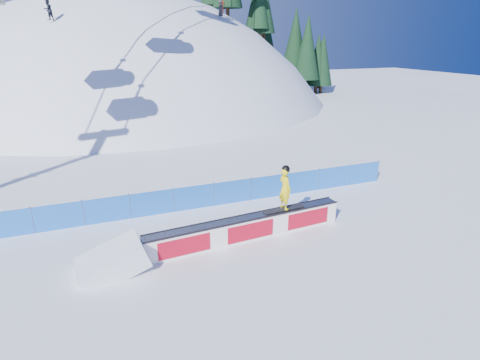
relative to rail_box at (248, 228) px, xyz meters
name	(u,v)px	position (x,y,z in m)	size (l,w,h in m)	color
ground	(223,255)	(-1.35, -0.81, -0.51)	(160.00, 160.00, 0.00)	white
snow_hill	(139,218)	(-1.35, 41.19, -18.51)	(64.00, 64.00, 64.00)	white
treeline	(281,27)	(21.82, 41.40, 9.00)	(22.64, 13.40, 19.34)	#332014
safety_fence	(194,197)	(-1.35, 3.69, 0.09)	(22.05, 0.05, 1.30)	blue
rail_box	(248,228)	(0.00, 0.00, 0.00)	(8.62, 1.23, 1.03)	white
snow_ramp	(114,270)	(-5.36, -0.39, -0.51)	(2.35, 1.56, 0.88)	white
snowboarder	(285,188)	(1.70, 0.13, 1.49)	(1.90, 0.73, 1.96)	black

